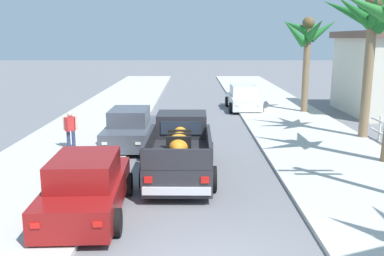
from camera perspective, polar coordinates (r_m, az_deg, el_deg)
The scene contains 11 objects.
sidewalk_left at distance 20.32m, azimuth -13.73°, elevation -0.81°, with size 4.90×60.00×0.12m, color beige.
sidewalk_right at distance 20.40m, azimuth 15.02°, elevation -0.82°, with size 4.90×60.00×0.12m, color beige.
curb_left at distance 20.09m, azimuth -10.83°, elevation -0.84°, with size 0.16×60.00×0.10m, color silver.
curb_right at distance 20.16m, azimuth 12.14°, elevation -0.86°, with size 0.16×60.00×0.10m, color silver.
pickup_truck at distance 13.98m, azimuth -1.37°, elevation -2.99°, with size 2.26×5.23×1.80m.
car_left_near at distance 17.98m, azimuth -8.11°, elevation -0.08°, with size 2.03×4.26×1.54m.
car_right_near at distance 27.09m, azimuth 7.03°, elevation 3.95°, with size 2.07×4.28×1.54m.
car_left_mid at distance 11.23m, azimuth -13.68°, elevation -7.62°, with size 2.16×4.32×1.54m.
palm_tree_right_fore at distance 26.06m, azimuth 15.30°, elevation 11.59°, with size 3.55×3.87×5.60m.
palm_tree_left_mid at distance 19.92m, azimuth 22.82°, elevation 12.95°, with size 3.63×3.57×6.23m.
pedestrian at distance 17.55m, azimuth -15.64°, elevation -0.03°, with size 0.57×0.44×1.59m.
Camera 1 is at (-0.17, -7.24, 4.39)m, focal length 40.22 mm.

